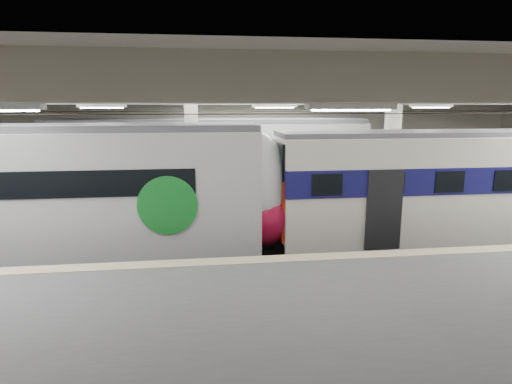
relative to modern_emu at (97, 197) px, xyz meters
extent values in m
cube|color=black|center=(5.91, 0.00, -2.22)|extent=(36.00, 24.00, 0.10)
cube|color=silver|center=(5.91, 0.00, 3.38)|extent=(36.00, 24.00, 0.20)
cube|color=beige|center=(5.91, 10.00, 0.58)|extent=(30.00, 0.10, 5.50)
cube|color=beige|center=(5.91, -10.00, 0.58)|extent=(30.00, 0.10, 5.50)
cube|color=#57575A|center=(5.91, -6.50, -1.62)|extent=(30.00, 7.00, 1.10)
cube|color=beige|center=(5.91, -3.25, -1.06)|extent=(30.00, 0.50, 0.02)
cube|color=beige|center=(2.91, 3.00, 0.58)|extent=(0.50, 0.50, 5.50)
cube|color=beige|center=(10.91, 3.00, 0.58)|extent=(0.50, 0.50, 5.50)
cube|color=beige|center=(5.91, 0.00, 3.08)|extent=(30.00, 18.00, 0.50)
cube|color=#59544C|center=(5.91, 0.00, -2.09)|extent=(30.00, 1.52, 0.16)
cube|color=#59544C|center=(5.91, 5.50, -2.09)|extent=(30.00, 1.52, 0.16)
cylinder|color=black|center=(5.91, 0.00, 2.53)|extent=(30.00, 0.03, 0.03)
cylinder|color=black|center=(5.91, 5.50, 2.53)|extent=(30.00, 0.03, 0.03)
cube|color=white|center=(5.91, -2.00, 2.75)|extent=(26.00, 8.40, 0.12)
cube|color=silver|center=(-1.21, 0.00, 0.19)|extent=(12.37, 2.76, 3.71)
ellipsoid|color=silver|center=(4.97, 0.00, 0.19)|extent=(2.19, 2.70, 3.64)
ellipsoid|color=#A40D2F|center=(5.09, 0.00, -0.63)|extent=(2.32, 2.76, 2.23)
cylinder|color=#18842B|center=(2.25, -1.41, 0.00)|extent=(1.71, 0.06, 1.71)
cube|color=#4C4C51|center=(-1.21, 0.00, 2.14)|extent=(12.37, 2.26, 0.20)
cube|color=black|center=(-1.21, 0.00, -1.82)|extent=(12.37, 1.93, 0.70)
cube|color=silver|center=(11.81, 0.00, 0.07)|extent=(12.19, 2.67, 3.47)
cube|color=#141354|center=(11.81, 0.00, 0.48)|extent=(12.23, 2.73, 0.84)
cube|color=#B2250B|center=(5.67, 0.00, -0.42)|extent=(0.08, 2.27, 1.91)
cube|color=black|center=(5.67, 0.00, 1.04)|extent=(0.08, 2.14, 1.25)
cube|color=#4C4C51|center=(11.81, 0.00, 1.88)|extent=(12.19, 2.08, 0.16)
cube|color=black|center=(11.81, 0.00, -1.82)|extent=(12.19, 1.87, 0.70)
cube|color=silver|center=(3.56, 5.50, 0.19)|extent=(13.74, 3.16, 3.71)
cube|color=#18842B|center=(3.56, 5.50, 0.67)|extent=(13.79, 3.22, 0.78)
cube|color=#4C4C51|center=(3.56, 5.50, 2.14)|extent=(13.73, 2.67, 0.16)
cube|color=black|center=(3.56, 5.50, -1.87)|extent=(13.74, 2.86, 0.60)
camera|label=1|loc=(3.24, -13.48, 2.80)|focal=30.00mm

